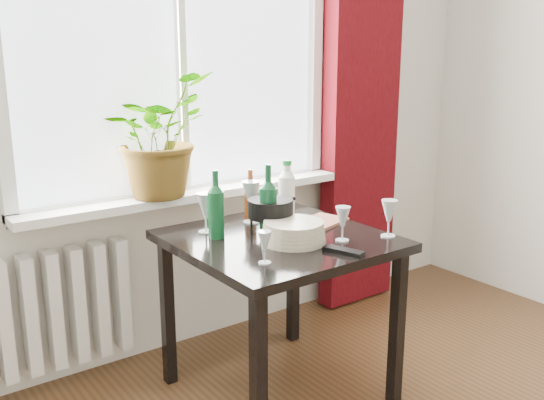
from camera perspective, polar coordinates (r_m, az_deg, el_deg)
window at (r=3.00m, az=-8.82°, el=15.35°), size 1.72×0.08×1.62m
windowsill at (r=3.02m, az=-7.67°, el=0.55°), size 1.72×0.20×0.04m
curtain at (r=3.59m, az=8.46°, el=10.26°), size 0.50×0.12×2.56m
radiator at (r=2.93m, az=-20.85°, el=-9.91°), size 0.80×0.10×0.55m
table at (r=2.63m, az=0.68°, el=-5.36°), size 0.85×0.85×0.74m
potted_plant at (r=2.88m, az=-10.76°, el=6.03°), size 0.68×0.66×0.58m
wine_bottle_left at (r=2.56m, az=-5.30°, el=-0.38°), size 0.09×0.09×0.30m
wine_bottle_right at (r=2.57m, az=-0.37°, el=-0.04°), size 0.08×0.08×0.32m
bottle_amber at (r=2.84m, az=-2.03°, el=0.55°), size 0.07×0.07×0.24m
cleaning_bottle at (r=2.88m, az=1.39°, el=1.09°), size 0.10×0.10×0.28m
wineglass_front_right at (r=2.54m, az=6.67°, el=-2.23°), size 0.07×0.07×0.15m
wineglass_far_right at (r=2.63m, az=10.94°, el=-1.67°), size 0.09×0.09×0.17m
wineglass_back_center at (r=2.79m, az=-1.98°, el=-0.13°), size 0.11×0.11×0.20m
wineglass_back_left at (r=2.65m, az=-6.27°, el=-1.17°), size 0.09×0.09×0.18m
wineglass_front_left at (r=2.26m, az=-0.69°, el=-4.48°), size 0.06×0.06×0.13m
plate_stack at (r=2.52m, az=2.03°, el=-3.05°), size 0.34×0.34×0.09m
fondue_pot at (r=2.63m, az=-0.14°, el=-1.55°), size 0.25×0.23×0.15m
tv_remote at (r=2.41m, az=6.75°, el=-4.78°), size 0.10×0.17×0.02m
cutting_board at (r=2.80m, az=4.55°, el=-2.10°), size 0.29×0.23×0.01m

